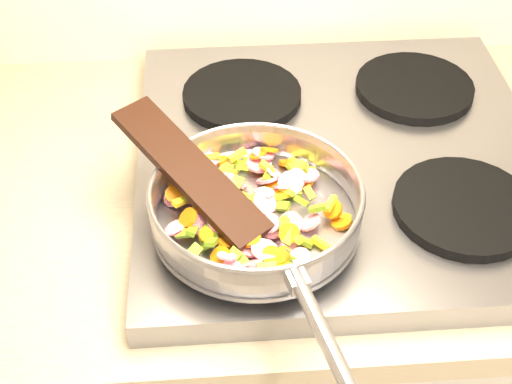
{
  "coord_description": "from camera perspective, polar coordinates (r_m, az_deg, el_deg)",
  "views": [
    {
      "loc": [
        -0.89,
        0.86,
        1.61
      ],
      "look_at": [
        -0.84,
        1.51,
        1.01
      ],
      "focal_mm": 50.0,
      "sensor_mm": 36.0,
      "label": 1
    }
  ],
  "objects": [
    {
      "name": "saute_pan",
      "position": [
        0.89,
        0.05,
        -1.02
      ],
      "size": [
        0.31,
        0.47,
        0.06
      ],
      "rotation": [
        0.0,
        0.0,
        0.24
      ],
      "color": "#9E9EA5",
      "rests_on": "grate_fl"
    },
    {
      "name": "grate_br",
      "position": [
        1.19,
        12.55,
        8.17
      ],
      "size": [
        0.19,
        0.19,
        0.02
      ],
      "primitive_type": "cylinder",
      "color": "black",
      "rests_on": "cooktop"
    },
    {
      "name": "wooden_spatula",
      "position": [
        0.91,
        -5.32,
        1.75
      ],
      "size": [
        0.2,
        0.23,
        0.08
      ],
      "primitive_type": "cube",
      "rotation": [
        0.0,
        -0.25,
        2.25
      ],
      "color": "black",
      "rests_on": "saute_pan"
    },
    {
      "name": "grate_fr",
      "position": [
        0.99,
        16.31,
        -1.16
      ],
      "size": [
        0.19,
        0.19,
        0.02
      ],
      "primitive_type": "cylinder",
      "color": "black",
      "rests_on": "cooktop"
    },
    {
      "name": "grate_bl",
      "position": [
        1.15,
        -1.12,
        7.78
      ],
      "size": [
        0.19,
        0.19,
        0.02
      ],
      "primitive_type": "cylinder",
      "color": "black",
      "rests_on": "cooktop"
    },
    {
      "name": "grate_fl",
      "position": [
        0.93,
        -0.1,
        -2.09
      ],
      "size": [
        0.19,
        0.19,
        0.02
      ],
      "primitive_type": "cylinder",
      "color": "black",
      "rests_on": "cooktop"
    },
    {
      "name": "cooktop",
      "position": [
        1.07,
        6.85,
        2.53
      ],
      "size": [
        0.6,
        0.6,
        0.04
      ],
      "primitive_type": "cube",
      "color": "#939399",
      "rests_on": "counter_top"
    },
    {
      "name": "vegetable_heap",
      "position": [
        0.91,
        -0.32,
        -1.13
      ],
      "size": [
        0.25,
        0.25,
        0.05
      ],
      "color": "#DA1545",
      "rests_on": "saute_pan"
    }
  ]
}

